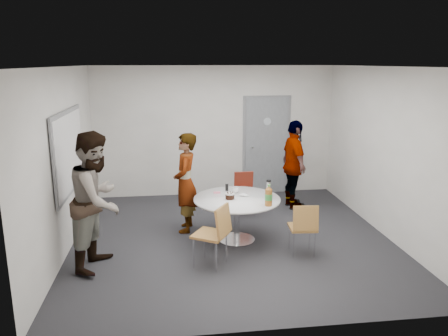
{
  "coord_description": "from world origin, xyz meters",
  "views": [
    {
      "loc": [
        -0.96,
        -6.49,
        2.77
      ],
      "look_at": [
        -0.1,
        0.25,
        1.11
      ],
      "focal_mm": 35.0,
      "sensor_mm": 36.0,
      "label": 1
    }
  ],
  "objects": [
    {
      "name": "wall_front",
      "position": [
        0.0,
        -2.5,
        1.35
      ],
      "size": [
        5.0,
        0.0,
        5.0
      ],
      "primitive_type": "plane",
      "rotation": [
        -1.57,
        0.0,
        0.0
      ],
      "color": "beige",
      "rests_on": "floor"
    },
    {
      "name": "chair_near_right",
      "position": [
        0.94,
        -0.77,
        0.48
      ],
      "size": [
        0.41,
        0.44,
        0.8
      ],
      "rotation": [
        0.0,
        0.0,
        -0.08
      ],
      "color": "brown",
      "rests_on": "floor"
    },
    {
      "name": "chair_near_left",
      "position": [
        -0.36,
        -0.94,
        0.54
      ],
      "size": [
        0.6,
        0.59,
        0.88
      ],
      "rotation": [
        0.0,
        0.0,
        1.03
      ],
      "color": "brown",
      "rests_on": "floor"
    },
    {
      "name": "wall_back",
      "position": [
        0.0,
        2.5,
        1.35
      ],
      "size": [
        5.0,
        0.0,
        5.0
      ],
      "primitive_type": "plane",
      "rotation": [
        1.57,
        0.0,
        0.0
      ],
      "color": "beige",
      "rests_on": "floor"
    },
    {
      "name": "floor",
      "position": [
        0.0,
        0.0,
        0.0
      ],
      "size": [
        5.0,
        5.0,
        0.0
      ],
      "primitive_type": "plane",
      "color": "black",
      "rests_on": "ground"
    },
    {
      "name": "whiteboard",
      "position": [
        -2.46,
        0.2,
        1.45
      ],
      "size": [
        0.04,
        1.9,
        1.25
      ],
      "color": "slate",
      "rests_on": "wall_left"
    },
    {
      "name": "person_right",
      "position": [
        1.4,
        1.38,
        0.85
      ],
      "size": [
        0.48,
        1.02,
        1.71
      ],
      "primitive_type": "imported",
      "rotation": [
        0.0,
        0.0,
        1.64
      ],
      "color": "black",
      "rests_on": "floor"
    },
    {
      "name": "door",
      "position": [
        1.1,
        2.48,
        1.03
      ],
      "size": [
        1.02,
        0.17,
        2.12
      ],
      "color": "slate",
      "rests_on": "wall_back"
    },
    {
      "name": "chair_far",
      "position": [
        0.4,
        1.16,
        0.47
      ],
      "size": [
        0.38,
        0.41,
        0.79
      ],
      "rotation": [
        0.0,
        0.0,
        3.14
      ],
      "color": "maroon",
      "rests_on": "floor"
    },
    {
      "name": "person_main",
      "position": [
        -0.71,
        0.46,
        0.83
      ],
      "size": [
        0.46,
        0.65,
        1.65
      ],
      "primitive_type": "imported",
      "rotation": [
        0.0,
        0.0,
        -1.69
      ],
      "color": "#A5C6EA",
      "rests_on": "floor"
    },
    {
      "name": "table",
      "position": [
        0.09,
        -0.1,
        0.61
      ],
      "size": [
        1.35,
        1.35,
        1.03
      ],
      "color": "white",
      "rests_on": "floor"
    },
    {
      "name": "wall_left",
      "position": [
        -2.5,
        0.0,
        1.35
      ],
      "size": [
        0.0,
        5.0,
        5.0
      ],
      "primitive_type": "plane",
      "rotation": [
        1.57,
        0.0,
        1.57
      ],
      "color": "beige",
      "rests_on": "floor"
    },
    {
      "name": "person_left",
      "position": [
        -1.95,
        -0.7,
        0.95
      ],
      "size": [
        0.94,
        1.08,
        1.89
      ],
      "primitive_type": "imported",
      "rotation": [
        0.0,
        0.0,
        1.3
      ],
      "color": "white",
      "rests_on": "floor"
    },
    {
      "name": "ceiling",
      "position": [
        0.0,
        0.0,
        2.7
      ],
      "size": [
        5.0,
        5.0,
        0.0
      ],
      "primitive_type": "plane",
      "rotation": [
        3.14,
        0.0,
        0.0
      ],
      "color": "silver",
      "rests_on": "wall_back"
    },
    {
      "name": "wall_right",
      "position": [
        2.5,
        0.0,
        1.35
      ],
      "size": [
        0.0,
        5.0,
        5.0
      ],
      "primitive_type": "plane",
      "rotation": [
        1.57,
        0.0,
        -1.57
      ],
      "color": "beige",
      "rests_on": "floor"
    }
  ]
}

